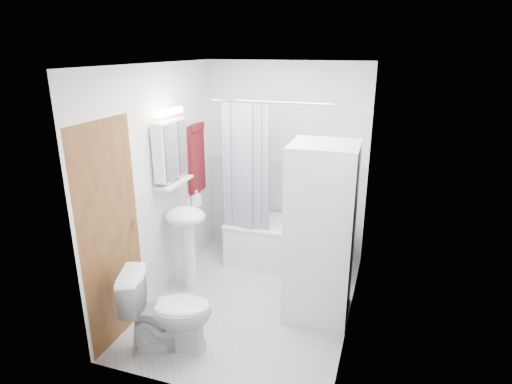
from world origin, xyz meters
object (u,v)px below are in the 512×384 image
(washer_dryer, at_px, (320,233))
(toilet, at_px, (168,311))
(sink, at_px, (186,229))
(bathtub, at_px, (285,242))

(washer_dryer, xyz_separation_m, toilet, (-1.13, -0.95, -0.49))
(sink, distance_m, toilet, 1.06)
(washer_dryer, bearing_deg, sink, 177.85)
(sink, relative_size, washer_dryer, 0.60)
(bathtub, bearing_deg, sink, -135.28)
(bathtub, xyz_separation_m, washer_dryer, (0.56, -0.88, 0.57))
(sink, height_order, washer_dryer, washer_dryer)
(toilet, bearing_deg, washer_dryer, -69.19)
(bathtub, bearing_deg, washer_dryer, -57.50)
(sink, height_order, toilet, sink)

